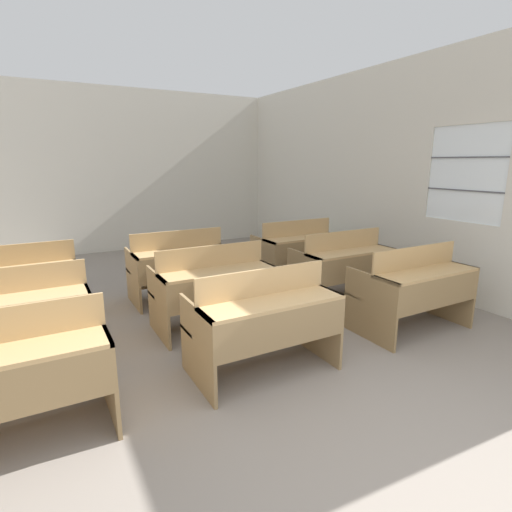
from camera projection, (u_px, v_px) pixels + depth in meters
The scene contains 13 objects.
ground_plane at pixel (430, 499), 2.17m from camera, with size 30.00×30.00×0.00m, color gray.
wall_back at pixel (127, 171), 8.02m from camera, with size 6.11×0.06×3.19m.
wall_right_with_window at pixel (368, 174), 6.38m from camera, with size 0.06×7.28×3.19m.
bench_front_left at pixel (8, 376), 2.51m from camera, with size 1.21×0.73×0.92m.
bench_front_center at pixel (264, 320), 3.39m from camera, with size 1.21×0.73×0.92m.
bench_front_right at pixel (414, 288), 4.26m from camera, with size 1.21×0.73×0.92m.
bench_second_left at pixel (14, 318), 3.44m from camera, with size 1.21×0.73×0.92m.
bench_second_center at pixel (213, 286), 4.31m from camera, with size 1.21×0.73×0.92m.
bench_second_right at pixel (343, 265), 5.19m from camera, with size 1.21×0.73×0.92m.
bench_third_left at pixel (17, 285), 4.36m from camera, with size 1.21×0.73×0.92m.
bench_third_center at pixel (179, 264), 5.23m from camera, with size 1.21×0.73×0.92m.
bench_third_right at pixel (297, 249), 6.11m from camera, with size 1.21×0.73×0.92m.
wastepaper_bin at pixel (326, 253), 7.15m from camera, with size 0.24×0.24×0.38m.
Camera 1 is at (-1.71, -1.12, 1.79)m, focal length 28.00 mm.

